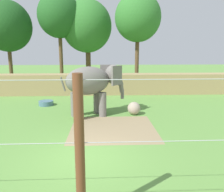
% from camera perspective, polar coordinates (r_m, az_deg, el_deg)
% --- Properties ---
extents(ground_plane, '(120.00, 120.00, 0.00)m').
position_cam_1_polar(ground_plane, '(9.17, -7.33, -15.24)').
color(ground_plane, '#609342').
extents(dirt_patch, '(4.56, 4.41, 0.01)m').
position_cam_1_polar(dirt_patch, '(12.11, 0.26, -8.34)').
color(dirt_patch, '#937F5B').
rests_on(dirt_patch, ground).
extents(embankment_wall, '(36.00, 1.80, 1.94)m').
position_cam_1_polar(embankment_wall, '(21.58, -4.64, 3.09)').
color(embankment_wall, tan).
rests_on(embankment_wall, ground).
extents(elephant, '(4.04, 2.85, 3.24)m').
position_cam_1_polar(elephant, '(14.07, -4.89, 3.43)').
color(elephant, slate).
rests_on(elephant, ground).
extents(enrichment_ball, '(0.85, 0.85, 0.85)m').
position_cam_1_polar(enrichment_ball, '(14.62, 5.67, -3.17)').
color(enrichment_ball, tan).
rests_on(enrichment_ball, ground).
extents(cable_fence, '(12.14, 0.23, 3.66)m').
position_cam_1_polar(cable_fence, '(5.26, -10.06, -14.33)').
color(cable_fence, brown).
rests_on(cable_fence, ground).
extents(water_tub, '(1.10, 1.10, 0.35)m').
position_cam_1_polar(water_tub, '(17.81, -16.61, -1.74)').
color(water_tub, slate).
rests_on(water_tub, ground).
extents(tree_far_left, '(5.01, 5.01, 10.86)m').
position_cam_1_polar(tree_far_left, '(28.24, -13.45, 19.49)').
color(tree_far_left, brown).
rests_on(tree_far_left, ground).
extents(tree_left_of_centre, '(5.66, 5.66, 9.96)m').
position_cam_1_polar(tree_left_of_centre, '(29.95, -25.38, 15.91)').
color(tree_left_of_centre, brown).
rests_on(tree_left_of_centre, ground).
extents(tree_behind_wall, '(6.15, 6.15, 10.37)m').
position_cam_1_polar(tree_behind_wall, '(28.95, -6.50, 17.40)').
color(tree_behind_wall, brown).
rests_on(tree_behind_wall, ground).
extents(tree_right_of_centre, '(4.64, 4.64, 8.80)m').
position_cam_1_polar(tree_right_of_centre, '(28.97, -6.09, 15.82)').
color(tree_right_of_centre, brown).
rests_on(tree_right_of_centre, ground).
extents(tree_far_right, '(5.07, 5.07, 10.40)m').
position_cam_1_polar(tree_far_right, '(26.00, 6.66, 19.36)').
color(tree_far_right, brown).
rests_on(tree_far_right, ground).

